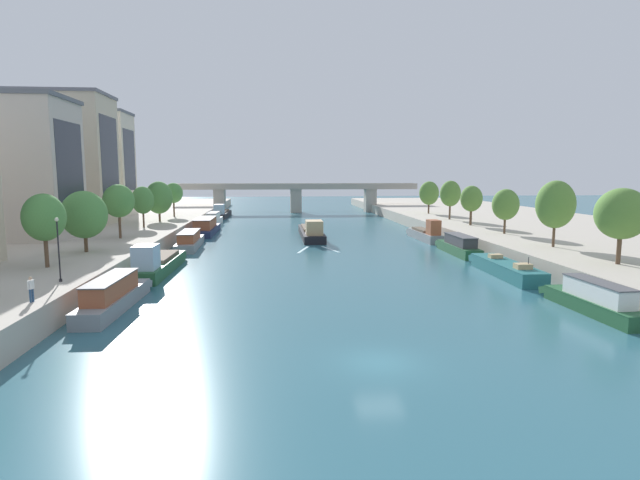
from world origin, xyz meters
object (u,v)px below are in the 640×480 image
tree_right_distant (450,194)px  moored_boat_left_lone (214,219)px  moored_boat_left_end (190,241)px  moored_boat_right_upstream (593,300)px  tree_left_distant (143,200)px  barge_midriver (311,232)px  moored_boat_left_midway (222,213)px  tree_left_third (44,218)px  moored_boat_right_midway (459,246)px  moored_boat_left_far (114,295)px  moored_boat_right_downstream (426,234)px  tree_right_nearest (506,205)px  moored_boat_right_near (505,268)px  moored_boat_left_downstream (206,227)px  tree_right_past_mid (429,193)px  tree_right_by_lamp (622,214)px  tree_left_midway (173,193)px  lamppost_left_bank (58,247)px  tree_left_nearest (119,201)px  tree_right_second (556,204)px  tree_left_past_mid (159,198)px  moored_boat_left_gap_after (157,263)px  person_on_quay (31,288)px  tree_left_far (84,215)px  bridge_far (296,194)px  tree_right_end_of_row (471,199)px

tree_right_distant → moored_boat_left_lone: bearing=161.1°
moored_boat_left_end → tree_right_distant: tree_right_distant is taller
moored_boat_right_upstream → tree_left_distant: bearing=133.9°
barge_midriver → moored_boat_left_midway: bearing=114.5°
tree_left_third → moored_boat_right_midway: bearing=20.9°
moored_boat_left_far → moored_boat_right_midway: bearing=33.6°
moored_boat_right_downstream → tree_right_nearest: tree_right_nearest is taller
moored_boat_left_far → moored_boat_right_upstream: bearing=-6.9°
moored_boat_right_downstream → tree_right_distant: bearing=57.0°
moored_boat_left_midway → tree_right_nearest: 68.07m
moored_boat_right_upstream → moored_boat_right_near: bearing=90.5°
moored_boat_left_downstream → tree_right_past_mid: size_ratio=2.42×
moored_boat_left_lone → tree_right_by_lamp: size_ratio=1.74×
tree_left_midway → lamppost_left_bank: size_ratio=1.31×
tree_right_nearest → tree_right_distant: tree_right_distant is taller
moored_boat_right_near → tree_left_distant: 52.08m
moored_boat_left_end → tree_left_distant: size_ratio=2.18×
tree_left_nearest → tree_right_by_lamp: (49.59, -22.74, -0.15)m
barge_midriver → moored_boat_left_lone: barge_midriver is taller
moored_boat_left_lone → lamppost_left_bank: size_ratio=2.46×
moored_boat_left_downstream → moored_boat_left_lone: moored_boat_left_downstream is taller
moored_boat_left_lone → tree_right_distant: bearing=-18.9°
moored_boat_right_midway → tree_right_second: (7.59, -8.32, 5.64)m
tree_right_by_lamp → tree_left_past_mid: bearing=137.7°
barge_midriver → tree_left_third: tree_left_third is taller
moored_boat_left_downstream → tree_right_nearest: bearing=-26.1°
moored_boat_left_downstream → tree_right_by_lamp: bearing=-46.3°
moored_boat_left_gap_after → moored_boat_right_midway: moored_boat_left_gap_after is taller
tree_left_distant → person_on_quay: size_ratio=3.76×
moored_boat_right_downstream → tree_left_third: size_ratio=1.96×
tree_right_past_mid → moored_boat_left_end: bearing=-144.6°
tree_left_third → tree_left_far: size_ratio=1.01×
person_on_quay → tree_right_past_mid: bearing=55.6°
bridge_far → moored_boat_right_midway: bearing=-76.3°
moored_boat_right_near → tree_left_nearest: bearing=157.7°
moored_boat_left_lone → tree_left_past_mid: size_ratio=1.75×
tree_left_midway → tree_right_second: bearing=-41.9°
tree_right_by_lamp → lamppost_left_bank: size_ratio=1.41×
tree_left_midway → tree_right_past_mid: 49.74m
person_on_quay → tree_left_midway: bearing=93.2°
moored_boat_left_end → moored_boat_right_upstream: size_ratio=1.27×
tree_left_third → tree_right_distant: size_ratio=0.93×
moored_boat_left_downstream → tree_left_midway: tree_left_midway is taller
barge_midriver → tree_right_end_of_row: (24.74, -2.35, 5.18)m
moored_boat_left_lone → tree_left_past_mid: (-7.30, -14.11, 4.98)m
tree_right_second → moored_boat_right_midway: bearing=132.4°
tree_left_third → tree_right_past_mid: tree_right_past_mid is taller
moored_boat_left_end → tree_right_past_mid: 52.30m
moored_boat_right_downstream → person_on_quay: 56.63m
tree_right_by_lamp → tree_right_nearest: tree_right_by_lamp is taller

